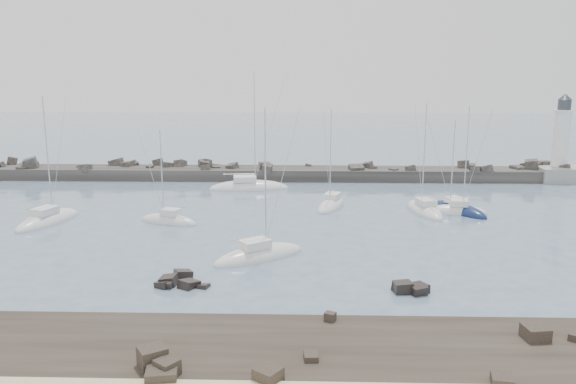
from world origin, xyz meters
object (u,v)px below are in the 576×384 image
at_px(sailboat_2, 48,221).
at_px(sailboat_7, 458,211).
at_px(sailboat_5, 331,206).
at_px(sailboat_4, 168,222).
at_px(sailboat_9, 424,211).
at_px(sailboat_6, 259,257).
at_px(lighthouse, 559,161).
at_px(sailboat_3, 249,188).
at_px(sailboat_8, 455,212).

bearing_deg(sailboat_2, sailboat_7, 7.75).
relative_size(sailboat_2, sailboat_5, 1.15).
xyz_separation_m(sailboat_4, sailboat_9, (30.69, 5.97, -0.00)).
bearing_deg(sailboat_9, sailboat_6, -136.26).
distance_m(lighthouse, sailboat_3, 50.26).
bearing_deg(sailboat_4, sailboat_5, 24.03).
relative_size(sailboat_7, sailboat_9, 0.98).
bearing_deg(sailboat_9, sailboat_2, -172.05).
bearing_deg(sailboat_7, sailboat_2, -172.25).
xyz_separation_m(sailboat_4, sailboat_7, (35.06, 6.40, -0.01)).
distance_m(sailboat_5, sailboat_9, 11.73).
relative_size(sailboat_5, sailboat_7, 0.96).
bearing_deg(sailboat_9, sailboat_5, 167.09).
bearing_deg(sailboat_4, sailboat_8, 9.00).
relative_size(sailboat_6, sailboat_8, 1.21).
distance_m(sailboat_4, sailboat_5, 21.08).
bearing_deg(sailboat_4, lighthouse, 26.50).
distance_m(sailboat_2, sailboat_9, 45.12).
xyz_separation_m(sailboat_2, sailboat_8, (48.41, 5.73, -0.00)).
bearing_deg(sailboat_5, lighthouse, 27.72).
bearing_deg(sailboat_7, sailboat_4, -169.65).
relative_size(sailboat_4, sailboat_7, 0.82).
height_order(sailboat_6, sailboat_9, sailboat_6).
relative_size(lighthouse, sailboat_9, 1.00).
bearing_deg(lighthouse, sailboat_7, -134.79).
bearing_deg(sailboat_6, sailboat_7, 38.58).
relative_size(sailboat_2, sailboat_8, 1.26).
xyz_separation_m(lighthouse, sailboat_5, (-37.58, -19.75, -2.94)).
xyz_separation_m(sailboat_3, sailboat_4, (-7.43, -19.57, 0.00)).
distance_m(sailboat_6, sailboat_7, 30.14).
xyz_separation_m(lighthouse, sailboat_4, (-56.83, -28.34, -2.94)).
bearing_deg(sailboat_7, sailboat_9, -174.32).
bearing_deg(sailboat_6, sailboat_9, 43.74).
bearing_deg(sailboat_5, sailboat_3, 137.11).
bearing_deg(sailboat_2, lighthouse, 22.00).
xyz_separation_m(sailboat_3, sailboat_5, (11.82, -10.98, -0.00)).
bearing_deg(sailboat_8, sailboat_5, 168.32).
relative_size(sailboat_8, sailboat_9, 0.86).
bearing_deg(sailboat_6, sailboat_2, 154.59).
bearing_deg(sailboat_6, sailboat_3, 97.26).
bearing_deg(sailboat_7, lighthouse, 45.21).
bearing_deg(sailboat_8, sailboat_9, 172.14).
bearing_deg(sailboat_2, sailboat_3, 42.79).
relative_size(sailboat_2, sailboat_7, 1.10).
height_order(lighthouse, sailboat_5, lighthouse).
height_order(sailboat_4, sailboat_8, sailboat_8).
distance_m(lighthouse, sailboat_7, 31.05).
height_order(sailboat_7, sailboat_9, sailboat_9).
height_order(lighthouse, sailboat_6, sailboat_6).
bearing_deg(sailboat_8, sailboat_4, -171.00).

